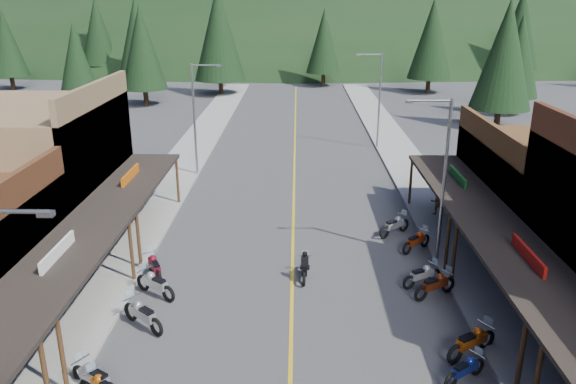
{
  "coord_description": "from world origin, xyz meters",
  "views": [
    {
      "loc": [
        0.18,
        -17.13,
        12.22
      ],
      "look_at": [
        -0.25,
        9.56,
        3.0
      ],
      "focal_mm": 35.0,
      "sensor_mm": 36.0,
      "label": 1
    }
  ],
  "objects_px": {
    "pine_5": "(520,28)",
    "pine_8": "(77,64)",
    "bike_east_12": "(395,224)",
    "pedestrian_east_b": "(437,201)",
    "bike_east_10": "(422,274)",
    "bike_west_8": "(143,313)",
    "streetlight_1": "(196,115)",
    "streetlight_2": "(442,174)",
    "pine_2": "(219,33)",
    "bike_west_7": "(94,376)",
    "bike_west_9": "(155,283)",
    "pine_1": "(137,34)",
    "bike_east_11": "(416,240)",
    "streetlight_3": "(378,96)",
    "bike_east_7": "(465,368)",
    "bike_east_9": "(435,284)",
    "pine_4": "(432,38)",
    "pine_7": "(97,31)",
    "pine_11": "(505,54)",
    "pine_3": "(324,41)",
    "pine_0": "(6,43)",
    "shop_west_3": "(35,171)",
    "bike_east_8": "(472,340)",
    "pine_10": "(142,48)",
    "pine_9": "(519,56)",
    "rider_on_bike": "(305,267)",
    "bike_west_10": "(154,266)",
    "shop_east_3": "(552,191)"
  },
  "relations": [
    {
      "from": "bike_east_10",
      "to": "bike_east_12",
      "type": "relative_size",
      "value": 0.92
    },
    {
      "from": "pine_2",
      "to": "bike_west_8",
      "type": "relative_size",
      "value": 5.98
    },
    {
      "from": "streetlight_3",
      "to": "bike_east_11",
      "type": "xyz_separation_m",
      "value": [
        -0.65,
        -20.86,
        -3.86
      ]
    },
    {
      "from": "pine_7",
      "to": "pine_8",
      "type": "distance_m",
      "value": 37.38
    },
    {
      "from": "streetlight_1",
      "to": "bike_east_9",
      "type": "distance_m",
      "value": 22.25
    },
    {
      "from": "pine_8",
      "to": "pine_10",
      "type": "distance_m",
      "value": 10.8
    },
    {
      "from": "pine_3",
      "to": "pedestrian_east_b",
      "type": "distance_m",
      "value": 52.5
    },
    {
      "from": "streetlight_2",
      "to": "bike_east_9",
      "type": "xyz_separation_m",
      "value": [
        -0.79,
        -3.56,
        -3.83
      ]
    },
    {
      "from": "pine_11",
      "to": "pine_3",
      "type": "bearing_deg",
      "value": 119.74
    },
    {
      "from": "bike_west_9",
      "to": "shop_east_3",
      "type": "bearing_deg",
      "value": -34.55
    },
    {
      "from": "bike_west_9",
      "to": "pedestrian_east_b",
      "type": "xyz_separation_m",
      "value": [
        14.34,
        9.68,
        0.27
      ]
    },
    {
      "from": "bike_east_7",
      "to": "bike_east_12",
      "type": "xyz_separation_m",
      "value": [
        -0.33,
        12.4,
        0.09
      ]
    },
    {
      "from": "pine_0",
      "to": "bike_east_11",
      "type": "xyz_separation_m",
      "value": [
        46.3,
        -52.86,
        -5.89
      ]
    },
    {
      "from": "bike_east_7",
      "to": "bike_east_9",
      "type": "bearing_deg",
      "value": 141.57
    },
    {
      "from": "pine_11",
      "to": "bike_west_10",
      "type": "height_order",
      "value": "pine_11"
    },
    {
      "from": "pine_8",
      "to": "bike_east_12",
      "type": "xyz_separation_m",
      "value": [
        27.51,
        -28.87,
        -5.34
      ]
    },
    {
      "from": "pine_2",
      "to": "bike_west_10",
      "type": "xyz_separation_m",
      "value": [
        3.67,
        -52.04,
        -7.36
      ]
    },
    {
      "from": "streetlight_2",
      "to": "bike_east_10",
      "type": "relative_size",
      "value": 3.9
    },
    {
      "from": "streetlight_3",
      "to": "bike_west_9",
      "type": "height_order",
      "value": "streetlight_3"
    },
    {
      "from": "pine_8",
      "to": "bike_west_10",
      "type": "bearing_deg",
      "value": -65.27
    },
    {
      "from": "pine_4",
      "to": "pine_8",
      "type": "distance_m",
      "value": 44.74
    },
    {
      "from": "streetlight_3",
      "to": "pine_11",
      "type": "xyz_separation_m",
      "value": [
        13.05,
        8.0,
        2.73
      ]
    },
    {
      "from": "streetlight_3",
      "to": "bike_east_10",
      "type": "bearing_deg",
      "value": -92.65
    },
    {
      "from": "bike_west_9",
      "to": "pine_8",
      "type": "bearing_deg",
      "value": 60.14
    },
    {
      "from": "pine_11",
      "to": "pine_8",
      "type": "bearing_deg",
      "value": 177.27
    },
    {
      "from": "pine_8",
      "to": "pine_9",
      "type": "bearing_deg",
      "value": 6.2
    },
    {
      "from": "shop_west_3",
      "to": "bike_west_9",
      "type": "bearing_deg",
      "value": -41.56
    },
    {
      "from": "pine_1",
      "to": "rider_on_bike",
      "type": "relative_size",
      "value": 6.35
    },
    {
      "from": "pine_4",
      "to": "pine_9",
      "type": "distance_m",
      "value": 16.18
    },
    {
      "from": "streetlight_2",
      "to": "pine_2",
      "type": "relative_size",
      "value": 0.57
    },
    {
      "from": "streetlight_1",
      "to": "bike_east_10",
      "type": "bearing_deg",
      "value": -52.4
    },
    {
      "from": "bike_west_9",
      "to": "rider_on_bike",
      "type": "relative_size",
      "value": 1.17
    },
    {
      "from": "bike_east_12",
      "to": "pedestrian_east_b",
      "type": "xyz_separation_m",
      "value": [
        2.93,
        2.85,
        0.29
      ]
    },
    {
      "from": "bike_east_8",
      "to": "bike_east_12",
      "type": "relative_size",
      "value": 1.05
    },
    {
      "from": "pine_3",
      "to": "rider_on_bike",
      "type": "bearing_deg",
      "value": -93.27
    },
    {
      "from": "bike_west_9",
      "to": "pine_1",
      "type": "bearing_deg",
      "value": 51.27
    },
    {
      "from": "bike_west_10",
      "to": "streetlight_2",
      "type": "bearing_deg",
      "value": -18.56
    },
    {
      "from": "bike_west_8",
      "to": "bike_west_10",
      "type": "xyz_separation_m",
      "value": [
        -0.55,
        4.15,
        -0.04
      ]
    },
    {
      "from": "bike_west_7",
      "to": "bike_east_9",
      "type": "distance_m",
      "value": 14.07
    },
    {
      "from": "pine_5",
      "to": "pine_8",
      "type": "distance_m",
      "value": 64.53
    },
    {
      "from": "streetlight_3",
      "to": "pine_10",
      "type": "bearing_deg",
      "value": 141.29
    },
    {
      "from": "pine_4",
      "to": "pine_7",
      "type": "relative_size",
      "value": 1.0
    },
    {
      "from": "pine_11",
      "to": "bike_east_11",
      "type": "xyz_separation_m",
      "value": [
        -13.7,
        -28.86,
        -6.59
      ]
    },
    {
      "from": "pine_2",
      "to": "bike_east_8",
      "type": "bearing_deg",
      "value": -74.09
    },
    {
      "from": "streetlight_1",
      "to": "bike_west_7",
      "type": "distance_m",
      "value": 24.31
    },
    {
      "from": "pine_5",
      "to": "bike_east_11",
      "type": "height_order",
      "value": "pine_5"
    },
    {
      "from": "streetlight_2",
      "to": "streetlight_3",
      "type": "height_order",
      "value": "same"
    },
    {
      "from": "bike_west_8",
      "to": "bike_west_9",
      "type": "bearing_deg",
      "value": 42.59
    },
    {
      "from": "bike_west_8",
      "to": "streetlight_1",
      "type": "bearing_deg",
      "value": 43.17
    },
    {
      "from": "shop_west_3",
      "to": "bike_east_8",
      "type": "bearing_deg",
      "value": -28.73
    }
  ]
}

